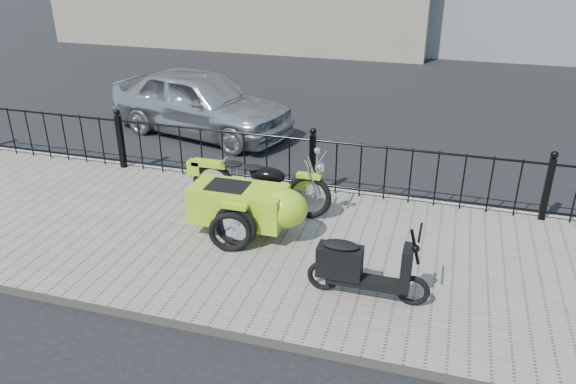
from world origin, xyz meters
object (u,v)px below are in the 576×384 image
(scooter, at_px, (359,268))
(motorcycle_sidecar, at_px, (254,201))
(sedan_car, at_px, (200,102))
(spare_tire, at_px, (230,232))

(scooter, bearing_deg, motorcycle_sidecar, 146.28)
(scooter, relative_size, sedan_car, 0.35)
(spare_tire, distance_m, sedan_car, 5.22)
(spare_tire, bearing_deg, sedan_car, 118.70)
(scooter, xyz_separation_m, sedan_car, (-4.30, 5.07, 0.19))
(motorcycle_sidecar, relative_size, sedan_car, 0.56)
(scooter, relative_size, spare_tire, 2.47)
(sedan_car, bearing_deg, spare_tire, -137.69)
(sedan_car, bearing_deg, scooter, -126.11)
(scooter, bearing_deg, sedan_car, 130.27)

